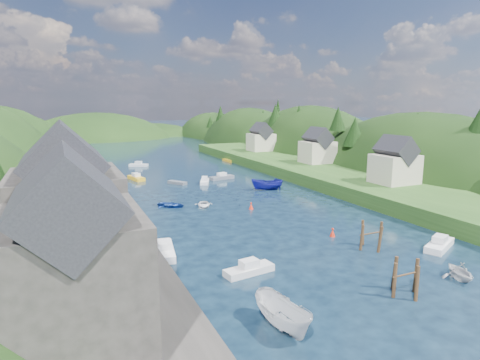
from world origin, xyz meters
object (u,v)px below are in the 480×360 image
piling_cluster_far (371,238)px  channel_buoy_far (251,206)px  piling_cluster_near (405,281)px  channel_buoy_near (333,233)px

piling_cluster_far → channel_buoy_far: (-4.90, 20.99, -0.73)m
piling_cluster_near → channel_buoy_near: bearing=75.8°
channel_buoy_near → piling_cluster_near: bearing=-104.2°
piling_cluster_far → channel_buoy_near: (-1.37, 5.17, -0.73)m
piling_cluster_far → channel_buoy_near: size_ratio=3.23×
channel_buoy_near → channel_buoy_far: same height
piling_cluster_near → channel_buoy_far: size_ratio=3.28×
channel_buoy_far → piling_cluster_far: bearing=-76.9°
piling_cluster_far → channel_buoy_far: 21.56m
piling_cluster_near → channel_buoy_near: size_ratio=3.28×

